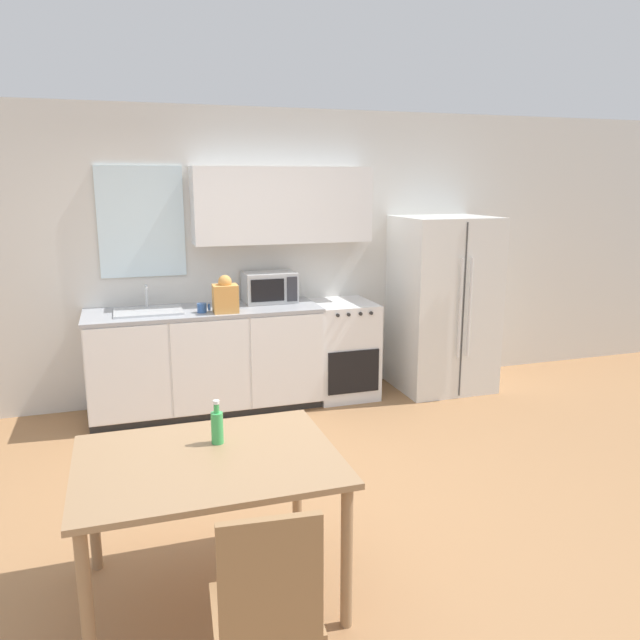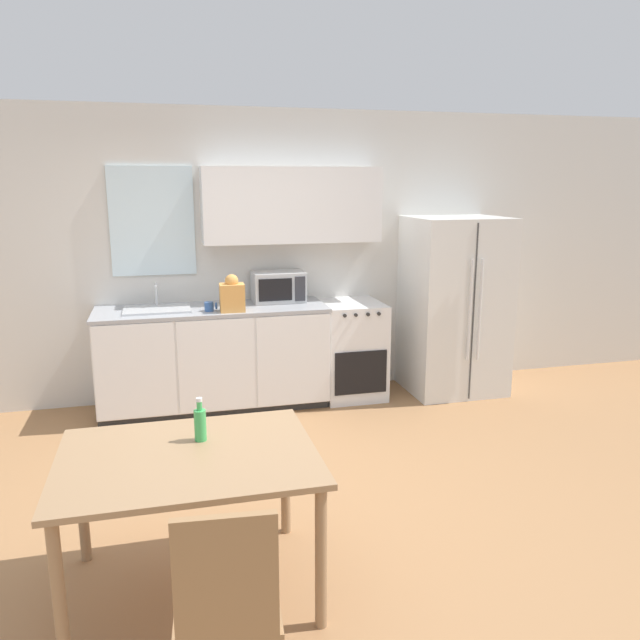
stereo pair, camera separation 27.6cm
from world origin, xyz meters
The scene contains 12 objects.
ground_plane centered at (0.00, 0.00, 0.00)m, with size 12.00×12.00×0.00m, color #9E7047.
wall_back centered at (0.08, 2.06, 1.43)m, with size 12.00×0.38×2.70m.
kitchen_counter centered at (-0.20, 1.73, 0.47)m, with size 2.05×0.68×0.94m.
oven_range centered at (1.11, 1.74, 0.46)m, with size 0.58×0.65×0.92m.
refrigerator centered at (2.14, 1.67, 0.85)m, with size 0.90×0.82×1.71m.
kitchen_sink centered at (-0.68, 1.73, 0.95)m, with size 0.57×0.41×0.21m.
microwave centered at (0.43, 1.86, 1.08)m, with size 0.48×0.34×0.28m.
coffee_mug centered at (-0.23, 1.58, 0.98)m, with size 0.11×0.08×0.08m.
grocery_bag_0 centered at (-0.04, 1.52, 1.08)m, with size 0.22×0.19×0.32m.
dining_table centered at (-0.55, -0.91, 0.66)m, with size 1.24×0.95×0.75m.
dining_chair_near centered at (-0.46, -1.76, 0.54)m, with size 0.43×0.43×0.93m.
drink_bottle centered at (-0.47, -0.75, 0.84)m, with size 0.06×0.06×0.23m.
Camera 1 is at (-0.89, -3.72, 2.05)m, focal length 35.00 mm.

